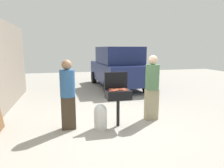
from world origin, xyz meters
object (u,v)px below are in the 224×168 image
at_px(hot_dog_3, 122,89).
at_px(hot_dog_10, 123,89).
at_px(hot_dog_2, 114,90).
at_px(hot_dog_6, 116,91).
at_px(hot_dog_11, 111,90).
at_px(hot_dog_7, 116,90).
at_px(person_left, 68,92).
at_px(hot_dog_1, 118,89).
at_px(bbq_grill, 118,96).
at_px(hot_dog_8, 123,90).
at_px(hot_dog_13, 116,90).
at_px(hot_dog_12, 119,90).
at_px(hot_dog_9, 126,90).
at_px(hot_dog_4, 111,89).
at_px(propane_tank, 100,116).
at_px(hot_dog_0, 112,91).
at_px(hot_dog_5, 123,88).
at_px(hot_dog_14, 125,90).
at_px(parked_minivan, 118,67).
at_px(person_right, 152,85).

distance_m(hot_dog_3, hot_dog_10, 0.06).
distance_m(hot_dog_2, hot_dog_10, 0.27).
relative_size(hot_dog_6, hot_dog_11, 1.00).
relative_size(hot_dog_7, person_left, 0.08).
bearing_deg(hot_dog_1, bbq_grill, -97.93).
bearing_deg(hot_dog_8, hot_dog_13, 179.79).
distance_m(hot_dog_8, hot_dog_12, 0.10).
bearing_deg(hot_dog_12, hot_dog_11, -173.08).
height_order(hot_dog_3, hot_dog_7, same).
relative_size(hot_dog_9, hot_dog_12, 1.00).
bearing_deg(hot_dog_2, bbq_grill, 9.12).
xyz_separation_m(hot_dog_3, hot_dog_4, (-0.25, 0.05, 0.00)).
bearing_deg(propane_tank, hot_dog_0, -17.34).
distance_m(bbq_grill, hot_dog_5, 0.25).
bearing_deg(hot_dog_2, person_left, 173.97).
xyz_separation_m(hot_dog_2, hot_dog_14, (0.28, -0.02, 0.00)).
height_order(bbq_grill, hot_dog_6, hot_dog_6).
relative_size(hot_dog_6, hot_dog_8, 1.00).
bearing_deg(hot_dog_2, hot_dog_13, -69.06).
distance_m(hot_dog_5, hot_dog_6, 0.34).
relative_size(hot_dog_1, hot_dog_7, 1.00).
height_order(hot_dog_6, hot_dog_14, same).
xyz_separation_m(hot_dog_7, hot_dog_14, (0.20, -0.05, 0.00)).
relative_size(hot_dog_4, hot_dog_9, 1.00).
xyz_separation_m(hot_dog_2, hot_dog_10, (0.26, 0.04, 0.00)).
relative_size(hot_dog_8, propane_tank, 0.21).
bearing_deg(hot_dog_2, hot_dog_9, -26.79).
distance_m(bbq_grill, hot_dog_0, 0.29).
bearing_deg(parked_minivan, hot_dog_6, 72.00).
bearing_deg(hot_dog_10, person_left, 176.71).
bearing_deg(hot_dog_6, hot_dog_9, -7.23).
distance_m(hot_dog_14, person_left, 1.38).
relative_size(hot_dog_8, person_right, 0.07).
bearing_deg(hot_dog_6, parked_minivan, 74.63).
bearing_deg(hot_dog_3, hot_dog_0, -142.67).
bearing_deg(hot_dog_14, hot_dog_10, 107.12).
relative_size(hot_dog_2, hot_dog_4, 1.00).
xyz_separation_m(hot_dog_2, person_right, (1.15, 0.30, 0.01)).
height_order(hot_dog_5, hot_dog_7, same).
bearing_deg(hot_dog_4, hot_dog_14, -26.52).
xyz_separation_m(hot_dog_4, hot_dog_9, (0.29, -0.27, 0.00)).
bearing_deg(bbq_grill, hot_dog_12, -89.73).
bearing_deg(hot_dog_3, hot_dog_9, -78.22).
xyz_separation_m(hot_dog_1, hot_dog_8, (0.08, -0.19, 0.00)).
xyz_separation_m(hot_dog_13, parked_minivan, (1.41, 5.12, 0.08)).
xyz_separation_m(hot_dog_0, propane_tank, (-0.28, 0.09, -0.62)).
distance_m(hot_dog_1, person_right, 1.03).
distance_m(hot_dog_3, hot_dog_9, 0.22).
height_order(hot_dog_0, person_right, person_right).
bearing_deg(hot_dog_14, hot_dog_7, 166.33).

